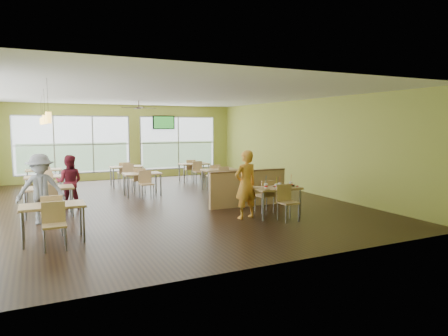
{
  "coord_description": "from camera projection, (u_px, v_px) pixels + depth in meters",
  "views": [
    {
      "loc": [
        -3.47,
        -11.43,
        2.29
      ],
      "look_at": [
        1.57,
        -0.84,
        1.05
      ],
      "focal_mm": 32.0,
      "sensor_mm": 36.0,
      "label": 1
    }
  ],
  "objects": [
    {
      "name": "room",
      "position": [
        164.0,
        149.0,
        11.82
      ],
      "size": [
        12.0,
        12.04,
        3.2
      ],
      "color": "black",
      "rests_on": "ground"
    },
    {
      "name": "window_bays",
      "position": [
        61.0,
        150.0,
        13.47
      ],
      "size": [
        9.24,
        10.24,
        2.38
      ],
      "color": "white",
      "rests_on": "room"
    },
    {
      "name": "main_table",
      "position": [
        276.0,
        192.0,
        10.09
      ],
      "size": [
        1.22,
        1.52,
        0.87
      ],
      "color": "tan",
      "rests_on": "floor"
    },
    {
      "name": "half_wall_divider",
      "position": [
        248.0,
        188.0,
        11.4
      ],
      "size": [
        2.4,
        0.14,
        1.04
      ],
      "color": "tan",
      "rests_on": "floor"
    },
    {
      "name": "dining_tables",
      "position": [
        118.0,
        177.0,
        13.01
      ],
      "size": [
        6.92,
        8.72,
        0.87
      ],
      "color": "tan",
      "rests_on": "floor"
    },
    {
      "name": "pendant_lights",
      "position": [
        44.0,
        120.0,
        10.97
      ],
      "size": [
        0.11,
        7.31,
        0.86
      ],
      "color": "#2D2119",
      "rests_on": "ceiling"
    },
    {
      "name": "ceiling_fan",
      "position": [
        139.0,
        108.0,
        14.38
      ],
      "size": [
        1.25,
        1.25,
        0.29
      ],
      "color": "#2D2119",
      "rests_on": "ceiling"
    },
    {
      "name": "tv_backwall",
      "position": [
        164.0,
        122.0,
        17.8
      ],
      "size": [
        1.0,
        0.07,
        0.6
      ],
      "color": "black",
      "rests_on": "wall_back"
    },
    {
      "name": "man_plaid",
      "position": [
        246.0,
        185.0,
        9.86
      ],
      "size": [
        0.67,
        0.48,
        1.7
      ],
      "primitive_type": "imported",
      "rotation": [
        0.0,
        0.0,
        3.27
      ],
      "color": "orange",
      "rests_on": "floor"
    },
    {
      "name": "patron_maroon",
      "position": [
        69.0,
        182.0,
        11.06
      ],
      "size": [
        0.86,
        0.76,
        1.49
      ],
      "primitive_type": "imported",
      "rotation": [
        0.0,
        0.0,
        2.84
      ],
      "color": "maroon",
      "rests_on": "floor"
    },
    {
      "name": "patron_grey",
      "position": [
        41.0,
        189.0,
        9.31
      ],
      "size": [
        1.08,
        0.63,
        1.65
      ],
      "primitive_type": "imported",
      "rotation": [
        0.0,
        0.0,
        -0.02
      ],
      "color": "slate",
      "rests_on": "floor"
    },
    {
      "name": "cup_blue",
      "position": [
        266.0,
        186.0,
        9.82
      ],
      "size": [
        0.1,
        0.1,
        0.35
      ],
      "color": "white",
      "rests_on": "main_table"
    },
    {
      "name": "cup_yellow",
      "position": [
        276.0,
        186.0,
        9.86
      ],
      "size": [
        0.09,
        0.09,
        0.32
      ],
      "color": "white",
      "rests_on": "main_table"
    },
    {
      "name": "cup_red_near",
      "position": [
        280.0,
        185.0,
        10.02
      ],
      "size": [
        0.09,
        0.09,
        0.31
      ],
      "color": "white",
      "rests_on": "main_table"
    },
    {
      "name": "cup_red_far",
      "position": [
        291.0,
        184.0,
        10.14
      ],
      "size": [
        0.1,
        0.1,
        0.35
      ],
      "color": "white",
      "rests_on": "main_table"
    },
    {
      "name": "food_basket",
      "position": [
        290.0,
        185.0,
        10.23
      ],
      "size": [
        0.24,
        0.24,
        0.05
      ],
      "color": "black",
      "rests_on": "main_table"
    },
    {
      "name": "ketchup_cup",
      "position": [
        297.0,
        186.0,
        10.17
      ],
      "size": [
        0.06,
        0.06,
        0.03
      ],
      "primitive_type": "cylinder",
      "color": "maroon",
      "rests_on": "main_table"
    },
    {
      "name": "wrapper_left",
      "position": [
        267.0,
        189.0,
        9.61
      ],
      "size": [
        0.16,
        0.15,
        0.04
      ],
      "primitive_type": "ellipsoid",
      "rotation": [
        0.0,
        0.0,
        -0.07
      ],
      "color": "#AB8552",
      "rests_on": "main_table"
    },
    {
      "name": "wrapper_mid",
      "position": [
        275.0,
        186.0,
        10.15
      ],
      "size": [
        0.21,
        0.19,
        0.05
      ],
      "primitive_type": "ellipsoid",
      "rotation": [
        0.0,
        0.0,
        0.09
      ],
      "color": "#AB8552",
      "rests_on": "main_table"
    },
    {
      "name": "wrapper_right",
      "position": [
        290.0,
        187.0,
        10.03
      ],
      "size": [
        0.15,
        0.14,
        0.03
      ],
      "primitive_type": "ellipsoid",
      "rotation": [
        0.0,
        0.0,
        -0.2
      ],
      "color": "#AB8552",
      "rests_on": "main_table"
    }
  ]
}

